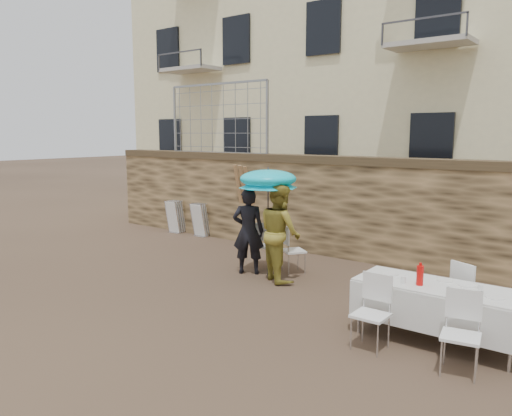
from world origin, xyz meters
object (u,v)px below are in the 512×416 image
Objects in this scene: woman_dress at (280,232)px; couple_chair_left at (265,245)px; soda_bottle at (420,276)px; table_chair_front_right at (461,334)px; table_chair_back at (470,294)px; chair_stack_left at (179,216)px; umbrella at (268,182)px; banquet_table at (438,288)px; chair_stack_right at (202,219)px; man_suit at (248,231)px; table_chair_front_left at (371,313)px; couple_chair_right at (294,249)px.

couple_chair_left is at bearing -4.53° from woman_dress.
table_chair_front_right is (0.70, -0.60, -0.43)m from soda_bottle.
chair_stack_left is at bearing 8.91° from table_chair_back.
couple_chair_left is 5.08m from table_chair_front_right.
banquet_table is at bearing -17.81° from umbrella.
chair_stack_right is at bearing 156.56° from banquet_table.
banquet_table is 2.19× the size of table_chair_back.
table_chair_front_right is (4.10, -1.91, -1.34)m from umbrella.
banquet_table is at bearing 135.33° from man_suit.
woman_dress is 4.19m from table_chair_front_right.
banquet_table is at bearing -23.44° from chair_stack_right.
table_chair_front_left is at bearing -32.43° from umbrella.
man_suit reaches higher than couple_chair_left.
chair_stack_right is (-3.21, 2.07, -0.39)m from man_suit.
woman_dress is at bearing -15.95° from umbrella.
woman_dress is 1.90× the size of couple_chair_right.
umbrella reaches higher than couple_chair_left.
table_chair_front_right is 8.63m from chair_stack_right.
soda_bottle reaches higher than couple_chair_left.
table_chair_back is at bearing -15.65° from chair_stack_left.
man_suit is 3.84m from chair_stack_right.
umbrella is 2.02× the size of table_chair_front_right.
woman_dress is 0.94× the size of umbrella.
umbrella is 2.02× the size of table_chair_back.
banquet_table is at bearing -21.08° from chair_stack_left.
man_suit reaches higher than soda_bottle.
couple_chair_left is (0.00, 0.55, -0.37)m from man_suit.
chair_stack_left is at bearing 157.50° from soda_bottle.
umbrella is 4.72m from table_chair_front_right.
woman_dress is 7.03× the size of soda_bottle.
man_suit is at bearing -165.96° from umbrella.
couple_chair_right reaches higher than chair_stack_left.
table_chair_back is (3.80, -0.36, -1.34)m from umbrella.
couple_chair_right is (0.70, 0.55, -0.37)m from man_suit.
chair_stack_right is at bearing -62.69° from man_suit.
couple_chair_left is 4.21m from soda_bottle.
couple_chair_left is 3.55m from chair_stack_right.
table_chair_front_left is 1.04× the size of chair_stack_right.
man_suit is 4.14m from banquet_table.
table_chair_front_right is 9.45m from chair_stack_left.
man_suit reaches higher than chair_stack_right.
table_chair_back is 8.63m from chair_stack_left.
soda_bottle is 0.28× the size of chair_stack_right.
umbrella is (-0.35, 0.10, 0.91)m from woman_dress.
chair_stack_right is at bearing 154.95° from soda_bottle.
soda_bottle is 0.84m from table_chair_front_left.
chair_stack_left is at bearing 17.63° from couple_chair_right.
table_chair_back is at bearing -17.44° from chair_stack_right.
table_chair_back is at bearing 67.17° from soda_bottle.
couple_chair_left and table_chair_front_left have the same top height.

